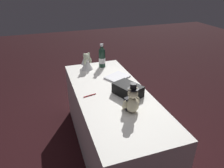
{
  "coord_description": "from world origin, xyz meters",
  "views": [
    {
      "loc": [
        -1.77,
        0.6,
        1.78
      ],
      "look_at": [
        0.0,
        0.0,
        0.82
      ],
      "focal_mm": 33.84,
      "sensor_mm": 36.0,
      "label": 1
    }
  ],
  "objects_px": {
    "gift_case_black": "(128,90)",
    "guestbook": "(117,77)",
    "teddy_bear_bride": "(86,62)",
    "champagne_bottle": "(102,57)",
    "signing_pen": "(89,96)",
    "teddy_bear_groom": "(132,101)"
  },
  "relations": [
    {
      "from": "teddy_bear_bride",
      "to": "signing_pen",
      "type": "distance_m",
      "value": 0.7
    },
    {
      "from": "gift_case_black",
      "to": "guestbook",
      "type": "relative_size",
      "value": 1.27
    },
    {
      "from": "guestbook",
      "to": "signing_pen",
      "type": "bearing_deg",
      "value": 99.02
    },
    {
      "from": "teddy_bear_bride",
      "to": "champagne_bottle",
      "type": "xyz_separation_m",
      "value": [
        0.0,
        -0.21,
        0.04
      ]
    },
    {
      "from": "teddy_bear_groom",
      "to": "gift_case_black",
      "type": "bearing_deg",
      "value": -16.16
    },
    {
      "from": "teddy_bear_bride",
      "to": "champagne_bottle",
      "type": "bearing_deg",
      "value": -89.47
    },
    {
      "from": "gift_case_black",
      "to": "guestbook",
      "type": "distance_m",
      "value": 0.41
    },
    {
      "from": "teddy_bear_groom",
      "to": "champagne_bottle",
      "type": "height_order",
      "value": "champagne_bottle"
    },
    {
      "from": "teddy_bear_bride",
      "to": "champagne_bottle",
      "type": "distance_m",
      "value": 0.21
    },
    {
      "from": "guestbook",
      "to": "teddy_bear_bride",
      "type": "bearing_deg",
      "value": 7.99
    },
    {
      "from": "teddy_bear_bride",
      "to": "guestbook",
      "type": "height_order",
      "value": "teddy_bear_bride"
    },
    {
      "from": "teddy_bear_groom",
      "to": "teddy_bear_bride",
      "type": "height_order",
      "value": "teddy_bear_groom"
    },
    {
      "from": "signing_pen",
      "to": "gift_case_black",
      "type": "distance_m",
      "value": 0.39
    },
    {
      "from": "teddy_bear_groom",
      "to": "guestbook",
      "type": "xyz_separation_m",
      "value": [
        0.68,
        -0.12,
        -0.09
      ]
    },
    {
      "from": "teddy_bear_groom",
      "to": "gift_case_black",
      "type": "distance_m",
      "value": 0.29
    },
    {
      "from": "teddy_bear_groom",
      "to": "guestbook",
      "type": "relative_size",
      "value": 1.06
    },
    {
      "from": "signing_pen",
      "to": "guestbook",
      "type": "xyz_separation_m",
      "value": [
        0.31,
        -0.41,
        0.0
      ]
    },
    {
      "from": "teddy_bear_bride",
      "to": "guestbook",
      "type": "xyz_separation_m",
      "value": [
        -0.38,
        -0.28,
        -0.09
      ]
    },
    {
      "from": "champagne_bottle",
      "to": "guestbook",
      "type": "distance_m",
      "value": 0.41
    },
    {
      "from": "teddy_bear_bride",
      "to": "champagne_bottle",
      "type": "height_order",
      "value": "champagne_bottle"
    },
    {
      "from": "champagne_bottle",
      "to": "signing_pen",
      "type": "height_order",
      "value": "champagne_bottle"
    },
    {
      "from": "teddy_bear_groom",
      "to": "signing_pen",
      "type": "distance_m",
      "value": 0.48
    }
  ]
}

